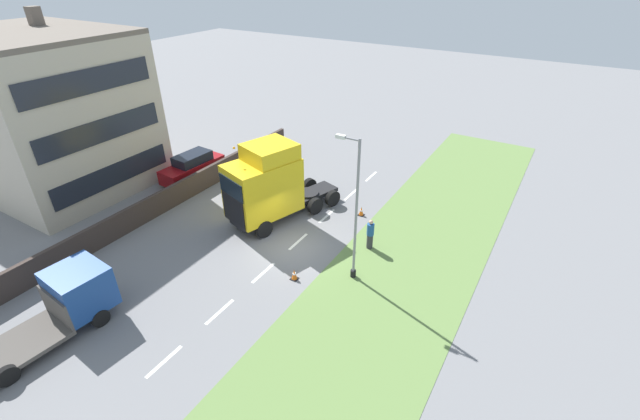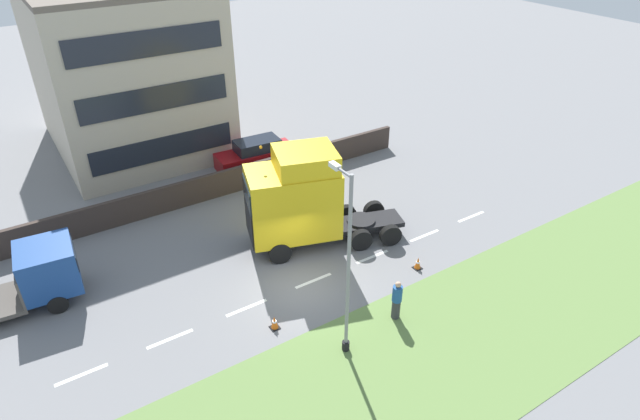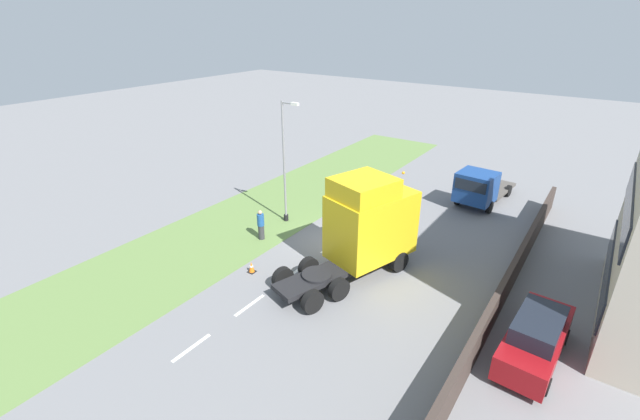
{
  "view_description": "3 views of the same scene",
  "coord_description": "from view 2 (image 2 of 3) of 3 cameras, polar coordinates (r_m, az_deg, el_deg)",
  "views": [
    {
      "loc": [
        -11.17,
        15.53,
        13.8
      ],
      "look_at": [
        -1.62,
        -0.38,
        2.73
      ],
      "focal_mm": 24.0,
      "sensor_mm": 36.0,
      "label": 1
    },
    {
      "loc": [
        -15.37,
        8.81,
        14.76
      ],
      "look_at": [
        1.08,
        -1.73,
        2.7
      ],
      "focal_mm": 30.0,
      "sensor_mm": 36.0,
      "label": 2
    },
    {
      "loc": [
        11.24,
        -17.87,
        11.55
      ],
      "look_at": [
        -1.32,
        0.19,
        1.51
      ],
      "focal_mm": 24.0,
      "sensor_mm": 36.0,
      "label": 3
    }
  ],
  "objects": [
    {
      "name": "ground_plane",
      "position": [
        23.06,
        -2.2,
        -8.14
      ],
      "size": [
        120.0,
        120.0,
        0.0
      ],
      "primitive_type": "plane",
      "color": "slate",
      "rests_on": "ground"
    },
    {
      "name": "traffic_cone_trailing",
      "position": [
        21.07,
        -4.88,
        -11.86
      ],
      "size": [
        0.36,
        0.36,
        0.58
      ],
      "color": "black",
      "rests_on": "ground"
    },
    {
      "name": "flatbed_truck",
      "position": [
        24.35,
        -28.12,
        -6.15
      ],
      "size": [
        2.77,
        6.27,
        2.48
      ],
      "rotation": [
        0.0,
        0.0,
        3.06
      ],
      "color": "navy",
      "rests_on": "ground"
    },
    {
      "name": "grass_verge",
      "position": [
        19.57,
        7.27,
        -17.59
      ],
      "size": [
        7.0,
        44.0,
        0.01
      ],
      "color": "#607F42",
      "rests_on": "ground"
    },
    {
      "name": "parked_car",
      "position": [
        31.96,
        -6.81,
        5.82
      ],
      "size": [
        2.01,
        4.78,
        1.89
      ],
      "rotation": [
        0.0,
        0.0,
        -0.06
      ],
      "color": "maroon",
      "rests_on": "ground"
    },
    {
      "name": "building_block",
      "position": [
        35.84,
        -20.11,
        14.02
      ],
      "size": [
        11.81,
        9.47,
        11.07
      ],
      "color": "#B7AD99",
      "rests_on": "ground"
    },
    {
      "name": "lane_markings",
      "position": [
        23.33,
        -0.71,
        -7.55
      ],
      "size": [
        0.16,
        21.0,
        0.0
      ],
      "color": "white",
      "rests_on": "ground"
    },
    {
      "name": "traffic_cone_lead",
      "position": [
        24.24,
        10.4,
        -5.59
      ],
      "size": [
        0.36,
        0.36,
        0.58
      ],
      "color": "black",
      "rests_on": "ground"
    },
    {
      "name": "boundary_wall",
      "position": [
        29.47,
        -11.22,
        2.58
      ],
      "size": [
        0.25,
        24.0,
        1.43
      ],
      "color": "#382D28",
      "rests_on": "ground"
    },
    {
      "name": "lamp_post",
      "position": [
        18.13,
        2.85,
        -6.87
      ],
      "size": [
        1.26,
        0.28,
        7.31
      ],
      "color": "black",
      "rests_on": "ground"
    },
    {
      "name": "pedestrian",
      "position": [
        21.25,
        8.18,
        -9.51
      ],
      "size": [
        0.39,
        0.39,
        1.77
      ],
      "color": "#333338",
      "rests_on": "ground"
    },
    {
      "name": "lorry_cab",
      "position": [
        24.2,
        -2.26,
        1.08
      ],
      "size": [
        4.51,
        7.6,
        5.01
      ],
      "rotation": [
        0.0,
        0.0,
        -0.31
      ],
      "color": "black",
      "rests_on": "ground"
    }
  ]
}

